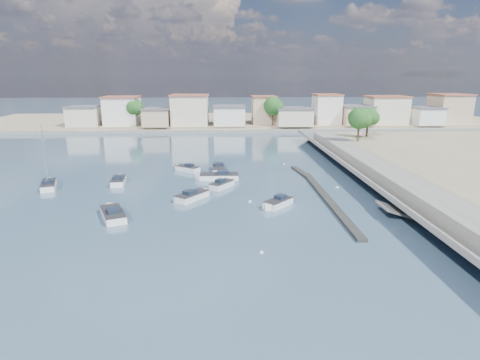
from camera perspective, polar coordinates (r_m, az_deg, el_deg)
The scene contains 17 objects.
ground at distance 78.69m, azimuth 1.86°, elevation 3.68°, with size 400.00×400.00×0.00m, color #2C4859.
seawall_walkway at distance 57.43m, azimuth 22.75°, elevation -0.76°, with size 5.00×90.00×1.80m, color slate.
breakwater at distance 53.45m, azimuth 11.48°, elevation -1.80°, with size 2.00×31.02×0.35m.
far_shore_land at distance 129.93m, azimuth 0.12°, elevation 8.41°, with size 160.00×40.00×1.40m, color gray.
far_shore_quay at distance 109.15m, azimuth 0.63°, elevation 7.03°, with size 160.00×2.50×0.80m, color slate.
far_town at distance 115.57m, azimuth 5.86°, elevation 9.65°, with size 113.01×12.80×8.35m.
shore_trees at distance 106.44m, azimuth 5.28°, elevation 9.92°, with size 74.56×38.32×7.92m.
motorboat_a at distance 46.19m, azimuth -17.66°, elevation -4.60°, with size 4.01×5.87×1.48m.
motorboat_b at distance 55.57m, azimuth -2.47°, elevation -0.65°, with size 3.63×4.23×1.48m.
motorboat_c at distance 59.89m, azimuth -3.28°, elevation 0.48°, with size 6.44×2.29×1.48m.
motorboat_d at distance 47.66m, azimuth 5.29°, elevation -3.35°, with size 3.98×4.10×1.48m.
motorboat_e at distance 60.12m, azimuth -16.89°, elevation -0.09°, with size 2.34×5.02×1.48m.
motorboat_f at distance 65.45m, azimuth -7.60°, elevation 1.61°, with size 4.19×3.66×1.48m.
motorboat_g at distance 64.42m, azimuth -3.03°, elevation 1.51°, with size 2.15×5.79×1.48m.
motorboat_h at distance 50.71m, azimuth -6.63°, elevation -2.26°, with size 4.33×4.87×1.48m.
sailboat at distance 61.41m, azimuth -25.56°, elevation -0.57°, with size 3.26×5.69×9.00m.
mooring_buoys at distance 51.87m, azimuth 6.44°, elevation -2.24°, with size 13.96×35.69×0.36m.
Camera 1 is at (-5.92, -36.99, 15.18)m, focal length 30.00 mm.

